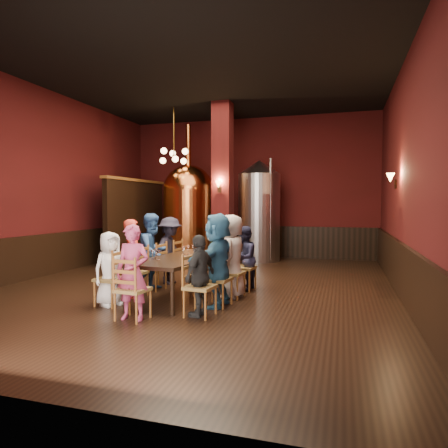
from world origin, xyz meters
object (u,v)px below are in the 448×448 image
(person_1, at_px, (133,258))
(copper_kettle, at_px, (189,211))
(dining_table, at_px, (182,260))
(person_0, at_px, (110,269))
(person_2, at_px, (153,252))
(rose_vase, at_px, (213,240))
(steel_vessel, at_px, (259,211))

(person_1, distance_m, copper_kettle, 4.96)
(dining_table, relative_size, person_0, 1.98)
(dining_table, bearing_deg, person_2, 158.78)
(person_0, bearing_deg, rose_vase, -8.88)
(dining_table, relative_size, person_2, 1.62)
(copper_kettle, bearing_deg, steel_vessel, 11.79)
(person_0, distance_m, person_1, 0.68)
(person_1, distance_m, steel_vessel, 5.49)
(person_0, bearing_deg, steel_vessel, 11.19)
(dining_table, height_order, person_2, person_2)
(dining_table, xyz_separation_m, rose_vase, (0.27, 0.98, 0.29))
(person_1, xyz_separation_m, person_2, (0.07, 0.66, 0.05))
(dining_table, relative_size, steel_vessel, 0.82)
(steel_vessel, distance_m, rose_vase, 4.10)
(dining_table, bearing_deg, steel_vessel, 91.37)
(person_2, bearing_deg, steel_vessel, -1.19)
(person_1, height_order, copper_kettle, copper_kettle)
(copper_kettle, bearing_deg, person_2, -78.09)
(dining_table, distance_m, person_0, 1.31)
(dining_table, height_order, copper_kettle, copper_kettle)
(person_1, relative_size, rose_vase, 4.16)
(steel_vessel, bearing_deg, person_1, -103.76)
(person_0, xyz_separation_m, person_1, (0.07, 0.67, 0.09))
(dining_table, xyz_separation_m, person_1, (-0.88, -0.24, 0.03))
(person_0, distance_m, copper_kettle, 5.62)
(rose_vase, bearing_deg, dining_table, -105.50)
(person_1, bearing_deg, person_2, -18.22)
(person_2, height_order, copper_kettle, copper_kettle)
(person_2, bearing_deg, copper_kettle, 25.54)
(person_0, height_order, rose_vase, person_0)
(person_2, bearing_deg, person_1, -172.41)
(steel_vessel, height_order, rose_vase, steel_vessel)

